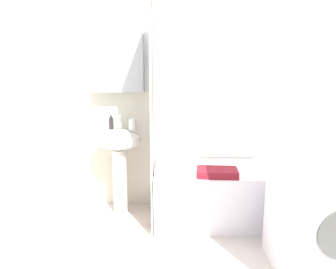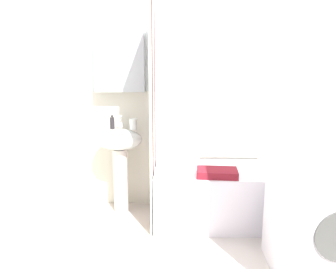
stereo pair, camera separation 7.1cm
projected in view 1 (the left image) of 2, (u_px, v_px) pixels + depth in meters
wall_back_tiled at (205, 97)px, 3.32m from camera, size 3.60×0.18×2.40m
wall_left_tiled at (14, 112)px, 2.44m from camera, size 0.07×1.81×2.40m
sink at (119, 152)px, 3.20m from camera, size 0.44×0.34×0.85m
faucet at (119, 122)px, 3.23m from camera, size 0.03×0.12×0.12m
soap_dispenser at (111, 123)px, 3.17m from camera, size 0.05×0.05×0.14m
toothbrush_cup at (133, 124)px, 3.15m from camera, size 0.07×0.07×0.10m
bathtub at (236, 194)px, 3.13m from camera, size 1.54×0.68×0.51m
shower_curtain at (153, 117)px, 2.98m from camera, size 0.01×0.68×2.00m
shampoo_bottle at (298, 152)px, 3.33m from camera, size 0.06×0.06×0.18m
lotion_bottle at (290, 150)px, 3.31m from camera, size 0.06×0.06×0.23m
conditioner_bottle at (281, 153)px, 3.29m from camera, size 0.05×0.05×0.18m
towel_folded at (217, 172)px, 2.86m from camera, size 0.37×0.24×0.06m
washer_dryer_stack at (326, 160)px, 2.21m from camera, size 0.60×0.63×1.66m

